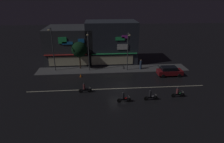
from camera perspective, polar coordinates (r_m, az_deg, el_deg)
ground_plane at (r=28.75m, az=1.70°, el=-5.18°), size 140.00×140.00×0.00m
lane_divider_stripe at (r=28.75m, az=1.70°, el=-5.17°), size 26.87×0.16×0.01m
sidewalk_far at (r=35.90m, az=0.35°, el=0.65°), size 28.28×3.75×0.14m
storefront_left_block at (r=41.17m, az=-12.39°, el=8.03°), size 9.50×9.07×7.14m
storefront_center_block at (r=39.47m, az=-0.27°, el=8.89°), size 10.24×6.43×8.41m
streetlamp_west at (r=35.29m, az=-17.52°, el=7.18°), size 0.44×1.64×7.86m
streetlamp_mid at (r=34.03m, az=-7.14°, el=6.78°), size 0.44×1.64×7.05m
streetlamp_east at (r=34.12m, az=4.84°, el=6.83°), size 0.44×1.64×6.96m
pedestrian_on_sidewalk at (r=36.03m, az=8.66°, el=2.03°), size 0.40×0.40×1.85m
street_tree at (r=35.67m, az=-9.86°, el=6.54°), size 2.85×2.85×5.13m
parked_car_near_kerb at (r=34.45m, az=16.94°, el=0.14°), size 4.30×1.98×1.67m
motorcycle_lead at (r=25.94m, az=11.59°, el=-7.27°), size 1.90×0.60×1.52m
motorcycle_following at (r=27.59m, az=-8.17°, el=-5.17°), size 1.90×0.60×1.52m
motorcycle_opposite_lane at (r=27.67m, az=19.26°, el=-6.18°), size 1.90×0.60×1.52m
motorcycle_trailing_far at (r=25.01m, az=3.58°, el=-8.01°), size 1.90×0.60×1.52m
traffic_cone at (r=33.15m, az=-9.44°, el=-1.14°), size 0.36×0.36×0.55m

